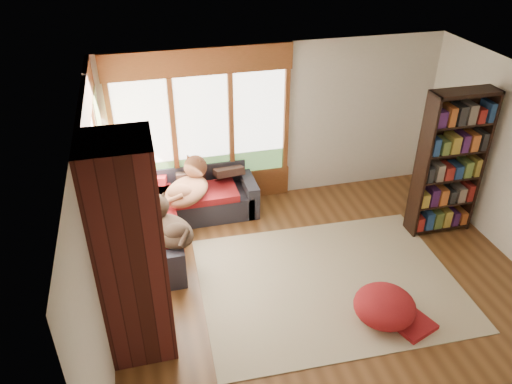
{
  "coord_description": "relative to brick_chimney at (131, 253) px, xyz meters",
  "views": [
    {
      "loc": [
        -2.14,
        -4.62,
        4.53
      ],
      "look_at": [
        -0.7,
        1.08,
        0.95
      ],
      "focal_mm": 35.0,
      "sensor_mm": 36.0,
      "label": 1
    }
  ],
  "objects": [
    {
      "name": "floor",
      "position": [
        2.4,
        0.35,
        -1.3
      ],
      "size": [
        5.5,
        5.5,
        0.0
      ],
      "primitive_type": "plane",
      "color": "#502F16",
      "rests_on": "ground"
    },
    {
      "name": "ceiling",
      "position": [
        2.4,
        0.35,
        1.3
      ],
      "size": [
        5.5,
        5.5,
        0.0
      ],
      "primitive_type": "plane",
      "color": "white"
    },
    {
      "name": "wall_back",
      "position": [
        2.4,
        2.85,
        0.0
      ],
      "size": [
        5.5,
        0.04,
        2.6
      ],
      "primitive_type": "cube",
      "color": "silver",
      "rests_on": "ground"
    },
    {
      "name": "wall_front",
      "position": [
        2.4,
        -2.15,
        0.0
      ],
      "size": [
        5.5,
        0.04,
        2.6
      ],
      "primitive_type": "cube",
      "color": "silver",
      "rests_on": "ground"
    },
    {
      "name": "wall_left",
      "position": [
        -0.35,
        0.35,
        0.0
      ],
      "size": [
        0.04,
        5.0,
        2.6
      ],
      "primitive_type": "cube",
      "color": "silver",
      "rests_on": "ground"
    },
    {
      "name": "windows_back",
      "position": [
        1.2,
        2.82,
        0.05
      ],
      "size": [
        2.82,
        0.1,
        1.9
      ],
      "color": "brown",
      "rests_on": "wall_back"
    },
    {
      "name": "windows_left",
      "position": [
        -0.32,
        1.55,
        0.05
      ],
      "size": [
        0.1,
        2.62,
        1.9
      ],
      "color": "brown",
      "rests_on": "wall_left"
    },
    {
      "name": "roller_blind",
      "position": [
        -0.29,
        2.38,
        0.45
      ],
      "size": [
        0.03,
        0.72,
        0.9
      ],
      "primitive_type": "cube",
      "color": "#829553",
      "rests_on": "wall_left"
    },
    {
      "name": "brick_chimney",
      "position": [
        0.0,
        0.0,
        0.0
      ],
      "size": [
        0.7,
        0.7,
        2.6
      ],
      "primitive_type": "cube",
      "color": "#471914",
      "rests_on": "ground"
    },
    {
      "name": "sectional_sofa",
      "position": [
        0.45,
        2.05,
        -1.0
      ],
      "size": [
        2.2,
        2.2,
        0.8
      ],
      "rotation": [
        0.0,
        0.0,
        -0.02
      ],
      "color": "#222229",
      "rests_on": "ground"
    },
    {
      "name": "area_rug",
      "position": [
        2.45,
        0.43,
        -1.29
      ],
      "size": [
        3.47,
        2.7,
        0.01
      ],
      "primitive_type": "cube",
      "rotation": [
        0.0,
        0.0,
        -0.03
      ],
      "color": "silver",
      "rests_on": "ground"
    },
    {
      "name": "bookshelf",
      "position": [
        4.54,
        1.22,
        -0.18
      ],
      "size": [
        0.96,
        0.32,
        2.23
      ],
      "color": "black",
      "rests_on": "ground"
    },
    {
      "name": "pouf",
      "position": [
        2.86,
        -0.35,
        -1.08
      ],
      "size": [
        0.98,
        0.98,
        0.41
      ],
      "primitive_type": "ellipsoid",
      "rotation": [
        0.0,
        0.0,
        -0.38
      ],
      "color": "maroon",
      "rests_on": "area_rug"
    },
    {
      "name": "dog_tan",
      "position": [
        0.86,
        2.26,
        -0.51
      ],
      "size": [
        0.98,
        1.05,
        0.51
      ],
      "rotation": [
        0.0,
        0.0,
        0.95
      ],
      "color": "brown",
      "rests_on": "sectional_sofa"
    },
    {
      "name": "dog_brindle",
      "position": [
        0.44,
        1.31,
        -0.52
      ],
      "size": [
        0.83,
        0.98,
        0.48
      ],
      "rotation": [
        0.0,
        0.0,
        2.01
      ],
      "color": "black",
      "rests_on": "sectional_sofa"
    },
    {
      "name": "throw_pillows",
      "position": [
        0.48,
        2.2,
        -0.52
      ],
      "size": [
        1.98,
        1.68,
        0.45
      ],
      "color": "#301F19",
      "rests_on": "sectional_sofa"
    }
  ]
}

